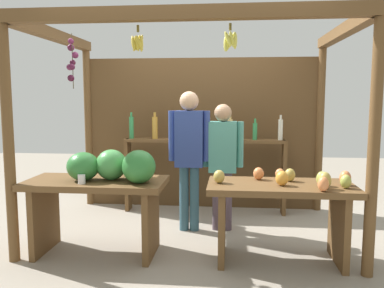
% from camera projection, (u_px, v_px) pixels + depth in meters
% --- Properties ---
extents(ground_plane, '(12.00, 12.00, 0.00)m').
position_uv_depth(ground_plane, '(194.00, 230.00, 4.66)').
color(ground_plane, gray).
rests_on(ground_plane, ground).
extents(market_stall, '(3.38, 2.18, 2.33)m').
position_uv_depth(market_stall, '(197.00, 113.00, 4.98)').
color(market_stall, brown).
rests_on(market_stall, ground).
extents(fruit_counter_left, '(1.37, 0.64, 1.07)m').
position_uv_depth(fruit_counter_left, '(106.00, 183.00, 3.88)').
color(fruit_counter_left, brown).
rests_on(fruit_counter_left, ground).
extents(fruit_counter_right, '(1.37, 0.65, 0.90)m').
position_uv_depth(fruit_counter_right, '(282.00, 202.00, 3.74)').
color(fruit_counter_right, brown).
rests_on(fruit_counter_right, ground).
extents(bottle_shelf_unit, '(2.17, 0.22, 1.36)m').
position_uv_depth(bottle_shelf_unit, '(203.00, 153.00, 5.33)').
color(bottle_shelf_unit, brown).
rests_on(bottle_shelf_unit, ground).
extents(vendor_man, '(0.48, 0.22, 1.63)m').
position_uv_depth(vendor_man, '(189.00, 148.00, 4.57)').
color(vendor_man, '#315769').
rests_on(vendor_man, ground).
extents(vendor_woman, '(0.48, 0.20, 1.48)m').
position_uv_depth(vendor_woman, '(223.00, 156.00, 4.60)').
color(vendor_woman, '#51404A').
rests_on(vendor_woman, ground).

